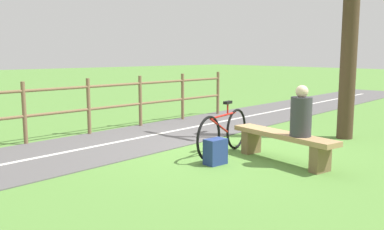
% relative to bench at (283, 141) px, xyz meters
% --- Properties ---
extents(ground_plane, '(80.00, 80.00, 0.00)m').
position_rel_bench_xyz_m(ground_plane, '(1.38, 0.07, -0.34)').
color(ground_plane, '#548438').
extents(bench, '(2.00, 0.57, 0.48)m').
position_rel_bench_xyz_m(bench, '(0.00, 0.00, 0.00)').
color(bench, '#A88456').
rests_on(bench, ground_plane).
extents(person_seated, '(0.36, 0.36, 0.79)m').
position_rel_bench_xyz_m(person_seated, '(-0.35, 0.04, 0.48)').
color(person_seated, '#38383D').
rests_on(person_seated, bench).
extents(bicycle, '(0.52, 1.70, 0.92)m').
position_rel_bench_xyz_m(bicycle, '(1.00, 0.36, 0.05)').
color(bicycle, black).
rests_on(bicycle, ground_plane).
extents(backpack, '(0.27, 0.34, 0.41)m').
position_rel_bench_xyz_m(backpack, '(0.62, 0.94, -0.14)').
color(backpack, navy).
rests_on(backpack, ground_plane).
extents(fence_roadside, '(0.56, 7.13, 1.22)m').
position_rel_bench_xyz_m(fence_roadside, '(4.24, 0.53, 0.37)').
color(fence_roadside, brown).
rests_on(fence_roadside, ground_plane).
extents(tree_mid_field, '(1.17, 1.05, 5.42)m').
position_rel_bench_xyz_m(tree_mid_field, '(0.30, -2.51, 2.12)').
color(tree_mid_field, '#473323').
rests_on(tree_mid_field, ground_plane).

